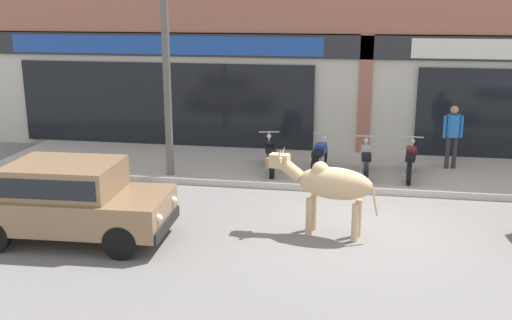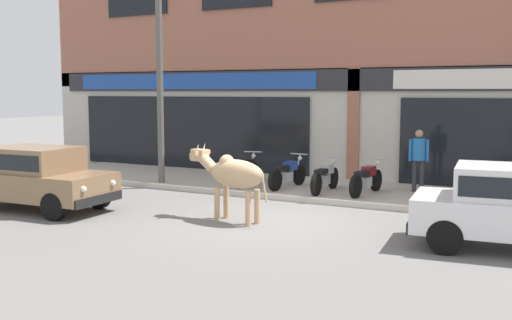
{
  "view_description": "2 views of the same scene",
  "coord_description": "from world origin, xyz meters",
  "px_view_note": "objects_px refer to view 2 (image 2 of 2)",
  "views": [
    {
      "loc": [
        -0.14,
        -10.98,
        4.25
      ],
      "look_at": [
        -2.23,
        1.0,
        1.02
      ],
      "focal_mm": 42.0,
      "sensor_mm": 36.0,
      "label": 1
    },
    {
      "loc": [
        5.56,
        -11.15,
        2.74
      ],
      "look_at": [
        -0.8,
        1.0,
        1.15
      ],
      "focal_mm": 42.0,
      "sensor_mm": 36.0,
      "label": 2
    }
  ],
  "objects_px": {
    "motorcycle_0": "(247,171)",
    "motorcycle_3": "(366,179)",
    "motorcycle_2": "(325,177)",
    "pedestrian": "(419,154)",
    "motorcycle_1": "(288,174)",
    "cow": "(233,174)",
    "car_1": "(37,175)",
    "utility_pole": "(160,81)"
  },
  "relations": [
    {
      "from": "car_1",
      "to": "motorcycle_0",
      "type": "height_order",
      "value": "car_1"
    },
    {
      "from": "motorcycle_0",
      "to": "pedestrian",
      "type": "distance_m",
      "value": 4.61
    },
    {
      "from": "utility_pole",
      "to": "cow",
      "type": "bearing_deg",
      "value": -35.82
    },
    {
      "from": "motorcycle_0",
      "to": "motorcycle_1",
      "type": "xyz_separation_m",
      "value": [
        1.22,
        0.05,
        0.0
      ]
    },
    {
      "from": "motorcycle_2",
      "to": "motorcycle_0",
      "type": "bearing_deg",
      "value": 177.67
    },
    {
      "from": "motorcycle_3",
      "to": "pedestrian",
      "type": "height_order",
      "value": "pedestrian"
    },
    {
      "from": "motorcycle_0",
      "to": "pedestrian",
      "type": "height_order",
      "value": "pedestrian"
    },
    {
      "from": "motorcycle_1",
      "to": "motorcycle_3",
      "type": "relative_size",
      "value": 1.0
    },
    {
      "from": "pedestrian",
      "to": "motorcycle_2",
      "type": "bearing_deg",
      "value": -152.32
    },
    {
      "from": "car_1",
      "to": "utility_pole",
      "type": "xyz_separation_m",
      "value": [
        0.62,
        3.92,
        2.21
      ]
    },
    {
      "from": "cow",
      "to": "motorcycle_3",
      "type": "distance_m",
      "value": 4.09
    },
    {
      "from": "cow",
      "to": "motorcycle_1",
      "type": "distance_m",
      "value": 3.73
    },
    {
      "from": "car_1",
      "to": "pedestrian",
      "type": "relative_size",
      "value": 2.29
    },
    {
      "from": "motorcycle_0",
      "to": "motorcycle_2",
      "type": "height_order",
      "value": "same"
    },
    {
      "from": "motorcycle_1",
      "to": "utility_pole",
      "type": "xyz_separation_m",
      "value": [
        -3.57,
        -0.79,
        2.48
      ]
    },
    {
      "from": "motorcycle_1",
      "to": "motorcycle_2",
      "type": "xyz_separation_m",
      "value": [
        1.12,
        -0.14,
        0.0
      ]
    },
    {
      "from": "motorcycle_1",
      "to": "car_1",
      "type": "bearing_deg",
      "value": -131.65
    },
    {
      "from": "motorcycle_2",
      "to": "pedestrian",
      "type": "bearing_deg",
      "value": 27.68
    },
    {
      "from": "car_1",
      "to": "pedestrian",
      "type": "bearing_deg",
      "value": 37.41
    },
    {
      "from": "motorcycle_1",
      "to": "pedestrian",
      "type": "height_order",
      "value": "pedestrian"
    },
    {
      "from": "car_1",
      "to": "pedestrian",
      "type": "distance_m",
      "value": 9.36
    },
    {
      "from": "motorcycle_0",
      "to": "pedestrian",
      "type": "relative_size",
      "value": 1.12
    },
    {
      "from": "motorcycle_1",
      "to": "motorcycle_2",
      "type": "relative_size",
      "value": 1.0
    },
    {
      "from": "cow",
      "to": "car_1",
      "type": "distance_m",
      "value": 4.74
    },
    {
      "from": "cow",
      "to": "pedestrian",
      "type": "height_order",
      "value": "pedestrian"
    },
    {
      "from": "motorcycle_3",
      "to": "motorcycle_0",
      "type": "bearing_deg",
      "value": -179.45
    },
    {
      "from": "cow",
      "to": "car_1",
      "type": "relative_size",
      "value": 0.58
    },
    {
      "from": "cow",
      "to": "utility_pole",
      "type": "bearing_deg",
      "value": 144.18
    },
    {
      "from": "car_1",
      "to": "motorcycle_3",
      "type": "bearing_deg",
      "value": 36.43
    },
    {
      "from": "car_1",
      "to": "motorcycle_3",
      "type": "distance_m",
      "value": 7.92
    },
    {
      "from": "motorcycle_0",
      "to": "cow",
      "type": "bearing_deg",
      "value": -65.62
    },
    {
      "from": "cow",
      "to": "motorcycle_3",
      "type": "height_order",
      "value": "cow"
    },
    {
      "from": "motorcycle_2",
      "to": "car_1",
      "type": "bearing_deg",
      "value": -139.29
    },
    {
      "from": "motorcycle_2",
      "to": "motorcycle_3",
      "type": "distance_m",
      "value": 1.06
    },
    {
      "from": "motorcycle_0",
      "to": "motorcycle_3",
      "type": "distance_m",
      "value": 3.39
    },
    {
      "from": "motorcycle_1",
      "to": "motorcycle_2",
      "type": "bearing_deg",
      "value": -7.12
    },
    {
      "from": "motorcycle_0",
      "to": "utility_pole",
      "type": "height_order",
      "value": "utility_pole"
    },
    {
      "from": "motorcycle_1",
      "to": "motorcycle_3",
      "type": "bearing_deg",
      "value": -0.33
    },
    {
      "from": "cow",
      "to": "utility_pole",
      "type": "distance_m",
      "value": 5.33
    },
    {
      "from": "motorcycle_0",
      "to": "motorcycle_2",
      "type": "distance_m",
      "value": 2.34
    },
    {
      "from": "pedestrian",
      "to": "utility_pole",
      "type": "height_order",
      "value": "utility_pole"
    },
    {
      "from": "motorcycle_2",
      "to": "utility_pole",
      "type": "xyz_separation_m",
      "value": [
        -4.69,
        -0.65,
        2.48
      ]
    }
  ]
}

